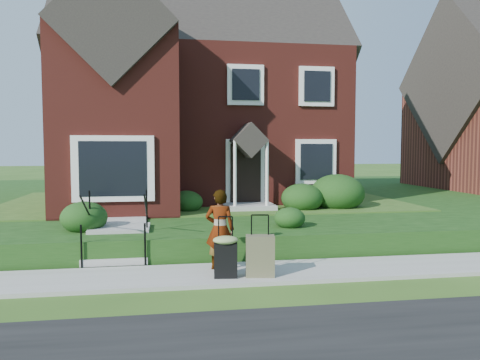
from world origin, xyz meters
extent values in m
plane|color=#2D5119|center=(0.00, 0.00, 0.00)|extent=(120.00, 120.00, 0.00)
cube|color=#9E9B93|center=(0.00, 0.00, 0.04)|extent=(60.00, 1.60, 0.08)
cube|color=#163A10|center=(4.00, 10.90, 0.30)|extent=(44.00, 20.00, 0.60)
cube|color=#9E9B93|center=(-2.50, 5.00, 0.63)|extent=(1.20, 6.00, 0.06)
cube|color=maroon|center=(0.00, 10.00, 3.30)|extent=(10.00, 8.00, 5.40)
cube|color=maroon|center=(-2.80, 5.20, 3.30)|extent=(3.60, 2.40, 5.40)
cube|color=white|center=(-2.80, 4.05, 2.00)|extent=(2.20, 0.30, 1.80)
cube|color=black|center=(1.20, 5.94, 1.65)|extent=(1.00, 0.12, 2.10)
cube|color=black|center=(3.60, 5.95, 2.10)|extent=(1.40, 0.10, 1.50)
cube|color=maroon|center=(3.00, 10.00, 8.20)|extent=(0.90, 0.90, 3.00)
cube|color=#9E9B93|center=(-2.50, 1.00, 0.15)|extent=(1.40, 0.30, 0.15)
cube|color=#9E9B93|center=(-2.50, 1.30, 0.30)|extent=(1.40, 0.30, 0.15)
cube|color=#9E9B93|center=(-2.50, 1.60, 0.45)|extent=(1.40, 0.30, 0.15)
cube|color=#9E9B93|center=(-2.50, 1.90, 0.60)|extent=(1.40, 0.30, 0.15)
cube|color=#9E9B93|center=(-2.50, 2.45, 0.60)|extent=(1.40, 0.80, 0.15)
cylinder|color=black|center=(-3.15, 0.85, 0.53)|extent=(0.04, 0.04, 0.90)
cylinder|color=black|center=(-3.15, 2.05, 1.13)|extent=(0.04, 0.04, 0.90)
cylinder|color=black|center=(-1.85, 0.85, 0.53)|extent=(0.04, 0.04, 0.90)
cylinder|color=black|center=(-1.85, 2.05, 1.13)|extent=(0.04, 0.04, 0.90)
ellipsoid|color=black|center=(-3.93, 5.22, 1.15)|extent=(1.58, 1.58, 1.11)
ellipsoid|color=black|center=(-0.76, 5.37, 0.96)|extent=(1.02, 1.02, 0.71)
ellipsoid|color=black|center=(2.89, 5.14, 1.07)|extent=(1.33, 1.33, 0.93)
ellipsoid|color=black|center=(4.16, 5.38, 1.22)|extent=(1.77, 1.77, 1.24)
ellipsoid|color=black|center=(-3.34, 2.40, 0.99)|extent=(1.10, 1.10, 0.77)
ellipsoid|color=black|center=(1.65, 2.07, 0.87)|extent=(0.77, 0.77, 0.54)
imported|color=#999999|center=(-0.32, 0.29, 0.90)|extent=(0.67, 0.51, 1.65)
cube|color=black|center=(-0.28, -0.36, 0.41)|extent=(0.47, 0.29, 0.67)
cylinder|color=black|center=(-0.28, -0.36, 1.25)|extent=(0.27, 0.06, 0.03)
cylinder|color=black|center=(-0.42, -0.36, 1.00)|extent=(0.02, 0.02, 0.50)
cylinder|color=black|center=(-0.15, -0.36, 1.00)|extent=(0.02, 0.02, 0.50)
cylinder|color=black|center=(-0.44, -0.36, 0.11)|extent=(0.05, 0.06, 0.06)
cylinder|color=black|center=(-0.13, -0.36, 0.11)|extent=(0.05, 0.06, 0.06)
ellipsoid|color=#8BA25C|center=(-0.28, -0.36, 0.82)|extent=(0.53, 0.45, 0.16)
cube|color=brown|center=(0.39, -0.38, 0.48)|extent=(0.59, 0.39, 0.80)
cylinder|color=black|center=(0.39, -0.38, 1.26)|extent=(0.33, 0.08, 0.03)
cylinder|color=black|center=(0.22, -0.38, 1.07)|extent=(0.02, 0.02, 0.39)
cylinder|color=black|center=(0.56, -0.38, 1.07)|extent=(0.02, 0.02, 0.39)
cylinder|color=black|center=(0.20, -0.38, 0.11)|extent=(0.05, 0.07, 0.06)
cylinder|color=black|center=(0.58, -0.38, 0.11)|extent=(0.05, 0.07, 0.06)
camera|label=1|loc=(-1.42, -9.14, 2.58)|focal=35.00mm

